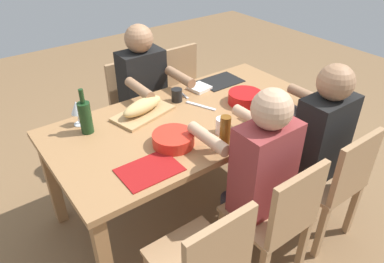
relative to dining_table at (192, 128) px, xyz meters
The scene contains 24 objects.
ground_plane 0.66m from the dining_table, ahead, with size 8.00×8.00×0.00m, color brown.
dining_table is the anchor object (origin of this frame).
chair_near_right 0.96m from the dining_table, 57.28° to the right, with size 0.40×0.40×0.85m.
diner_near_right 0.79m from the dining_table, 50.08° to the right, with size 0.41×0.53×1.20m.
chair_far_right 0.96m from the dining_table, 57.28° to the left, with size 0.40×0.40×0.85m.
chair_near_center 0.81m from the dining_table, 90.00° to the right, with size 0.40×0.40×0.85m.
diner_near_center 0.61m from the dining_table, 90.00° to the right, with size 0.41×0.53×1.20m.
chair_far_center 0.81m from the dining_table, 90.00° to the left, with size 0.40×0.40×0.85m.
diner_far_center 0.61m from the dining_table, 90.00° to the left, with size 0.41×0.53×1.20m.
serving_bowl_greens 0.44m from the dining_table, ahead, with size 0.24×0.24×0.08m.
serving_bowl_pasta 0.35m from the dining_table, 145.71° to the right, with size 0.24×0.24×0.07m.
cutting_board 0.34m from the dining_table, 137.43° to the left, with size 0.40×0.22×0.02m, color tan.
bread_loaf 0.36m from the dining_table, 137.43° to the left, with size 0.32×0.11×0.09m, color tan.
wine_bottle 0.69m from the dining_table, 158.82° to the left, with size 0.08×0.08×0.29m.
beer_bottle 0.45m from the dining_table, 100.10° to the right, with size 0.06×0.06×0.22m, color brown.
wine_glass 0.75m from the dining_table, 150.62° to the left, with size 0.08×0.08×0.17m.
placemat_near_right 0.60m from the dining_table, 31.33° to the right, with size 0.32×0.23×0.01m, color black.
placemat_far_right 0.60m from the dining_table, 31.33° to the left, with size 0.32×0.23×0.01m, color black.
cup_near_center 0.29m from the dining_table, 81.53° to the right, with size 0.08×0.08×0.10m, color white.
placemat_near_left 0.60m from the dining_table, 148.67° to the right, with size 0.32×0.23×0.01m, color maroon.
cup_far_center 0.28m from the dining_table, 78.58° to the left, with size 0.08×0.08×0.09m, color black.
fork_far_center 0.35m from the dining_table, 65.66° to the left, with size 0.02×0.17×0.01m, color silver.
carving_knife 0.18m from the dining_table, 31.30° to the left, with size 0.23×0.02×0.01m, color silver.
napkin_stack 0.43m from the dining_table, 45.87° to the left, with size 0.14×0.14×0.02m, color white.
Camera 1 is at (-1.22, -1.64, 1.95)m, focal length 33.86 mm.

